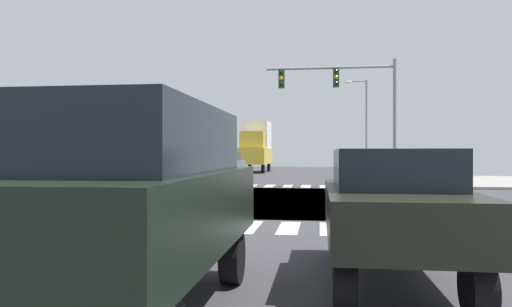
{
  "coord_description": "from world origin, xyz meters",
  "views": [
    {
      "loc": [
        4.0,
        -18.95,
        1.83
      ],
      "look_at": [
        0.23,
        9.36,
        1.79
      ],
      "focal_mm": 33.64,
      "sensor_mm": 36.0,
      "label": 1
    }
  ],
  "objects_px": {
    "sedan_nearside_1": "(391,203)",
    "sedan_leading_3": "(226,164)",
    "traffic_signal_mast": "(345,93)",
    "street_lamp": "(363,118)",
    "bank_building": "(50,148)",
    "box_truck_queued_1": "(256,145)",
    "suv_farside_1": "(136,192)"
  },
  "relations": [
    {
      "from": "sedan_nearside_1",
      "to": "sedan_leading_3",
      "type": "distance_m",
      "value": 24.54
    },
    {
      "from": "sedan_nearside_1",
      "to": "box_truck_queued_1",
      "type": "height_order",
      "value": "box_truck_queued_1"
    },
    {
      "from": "street_lamp",
      "to": "bank_building",
      "type": "xyz_separation_m",
      "value": [
        -23.82,
        -3.92,
        -2.36
      ]
    },
    {
      "from": "street_lamp",
      "to": "bank_building",
      "type": "relative_size",
      "value": 0.54
    },
    {
      "from": "sedan_nearside_1",
      "to": "sedan_leading_3",
      "type": "bearing_deg",
      "value": 106.57
    },
    {
      "from": "sedan_nearside_1",
      "to": "bank_building",
      "type": "bearing_deg",
      "value": 128.32
    },
    {
      "from": "sedan_nearside_1",
      "to": "box_truck_queued_1",
      "type": "bearing_deg",
      "value": 100.37
    },
    {
      "from": "street_lamp",
      "to": "sedan_leading_3",
      "type": "xyz_separation_m",
      "value": [
        -9.35,
        -7.55,
        -3.42
      ]
    },
    {
      "from": "suv_farside_1",
      "to": "sedan_leading_3",
      "type": "relative_size",
      "value": 1.07
    },
    {
      "from": "street_lamp",
      "to": "suv_farside_1",
      "type": "xyz_separation_m",
      "value": [
        -5.35,
        -33.04,
        -3.14
      ]
    },
    {
      "from": "traffic_signal_mast",
      "to": "sedan_nearside_1",
      "type": "height_order",
      "value": "traffic_signal_mast"
    },
    {
      "from": "bank_building",
      "to": "box_truck_queued_1",
      "type": "relative_size",
      "value": 1.94
    },
    {
      "from": "sedan_leading_3",
      "to": "street_lamp",
      "type": "bearing_deg",
      "value": -141.08
    },
    {
      "from": "street_lamp",
      "to": "sedan_leading_3",
      "type": "height_order",
      "value": "street_lamp"
    },
    {
      "from": "bank_building",
      "to": "sedan_leading_3",
      "type": "bearing_deg",
      "value": -14.1
    },
    {
      "from": "street_lamp",
      "to": "sedan_nearside_1",
      "type": "distance_m",
      "value": 31.35
    },
    {
      "from": "traffic_signal_mast",
      "to": "sedan_nearside_1",
      "type": "distance_m",
      "value": 19.74
    },
    {
      "from": "bank_building",
      "to": "box_truck_queued_1",
      "type": "height_order",
      "value": "box_truck_queued_1"
    },
    {
      "from": "traffic_signal_mast",
      "to": "sedan_nearside_1",
      "type": "relative_size",
      "value": 1.63
    },
    {
      "from": "sedan_leading_3",
      "to": "box_truck_queued_1",
      "type": "bearing_deg",
      "value": -90.0
    },
    {
      "from": "bank_building",
      "to": "sedan_nearside_1",
      "type": "relative_size",
      "value": 3.25
    },
    {
      "from": "sedan_nearside_1",
      "to": "street_lamp",
      "type": "bearing_deg",
      "value": 85.67
    },
    {
      "from": "bank_building",
      "to": "suv_farside_1",
      "type": "distance_m",
      "value": 34.49
    },
    {
      "from": "traffic_signal_mast",
      "to": "street_lamp",
      "type": "height_order",
      "value": "street_lamp"
    },
    {
      "from": "street_lamp",
      "to": "suv_farside_1",
      "type": "relative_size",
      "value": 1.63
    },
    {
      "from": "street_lamp",
      "to": "sedan_nearside_1",
      "type": "relative_size",
      "value": 1.75
    },
    {
      "from": "street_lamp",
      "to": "bank_building",
      "type": "height_order",
      "value": "street_lamp"
    },
    {
      "from": "street_lamp",
      "to": "sedan_leading_3",
      "type": "relative_size",
      "value": 1.75
    },
    {
      "from": "box_truck_queued_1",
      "to": "sedan_leading_3",
      "type": "xyz_separation_m",
      "value": [
        0.0,
        -14.75,
        -1.45
      ]
    },
    {
      "from": "box_truck_queued_1",
      "to": "sedan_leading_3",
      "type": "distance_m",
      "value": 14.82
    },
    {
      "from": "sedan_leading_3",
      "to": "sedan_nearside_1",
      "type": "bearing_deg",
      "value": 106.57
    },
    {
      "from": "traffic_signal_mast",
      "to": "suv_farside_1",
      "type": "relative_size",
      "value": 1.52
    }
  ]
}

